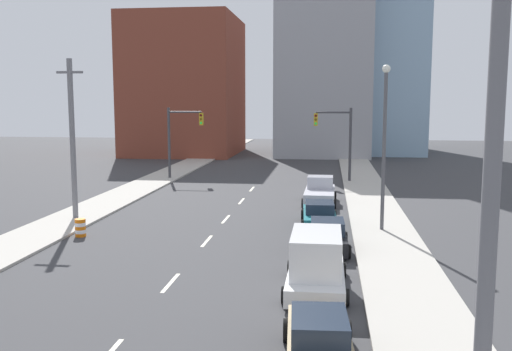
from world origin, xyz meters
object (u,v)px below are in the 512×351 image
at_px(traffic_barrel, 80,228).
at_px(traffic_signal_right, 340,135).
at_px(box_truck_white, 316,264).
at_px(utility_pole_left_mid, 72,138).
at_px(sedan_black, 327,237).
at_px(traffic_signal_left, 178,134).
at_px(sedan_teal, 319,215).
at_px(utility_pole_right_near, 491,196).
at_px(sedan_tan, 319,342).
at_px(pickup_truck_silver, 320,193).
at_px(street_lamp, 384,137).

bearing_deg(traffic_barrel, traffic_signal_right, 57.96).
bearing_deg(box_truck_white, utility_pole_left_mid, 142.28).
bearing_deg(sedan_black, utility_pole_left_mid, 159.15).
distance_m(traffic_signal_left, sedan_teal, 22.76).
height_order(utility_pole_right_near, box_truck_white, utility_pole_right_near).
bearing_deg(utility_pole_right_near, traffic_signal_right, 92.62).
xyz_separation_m(utility_pole_left_mid, sedan_tan, (14.98, -17.43, -4.27)).
bearing_deg(box_truck_white, sedan_teal, 89.99).
distance_m(box_truck_white, sedan_teal, 11.32).
height_order(traffic_signal_left, sedan_teal, traffic_signal_left).
bearing_deg(sedan_black, traffic_signal_right, 86.05).
bearing_deg(sedan_tan, traffic_barrel, 130.61).
relative_size(traffic_signal_left, utility_pole_right_near, 0.61).
bearing_deg(traffic_signal_right, traffic_signal_left, 180.00).
distance_m(traffic_signal_right, box_truck_white, 29.77).
height_order(traffic_signal_right, traffic_barrel, traffic_signal_right).
xyz_separation_m(traffic_signal_right, box_truck_white, (-1.45, -29.57, -3.08)).
relative_size(utility_pole_right_near, sedan_teal, 2.20).
bearing_deg(utility_pole_right_near, pickup_truck_silver, 96.72).
bearing_deg(traffic_barrel, sedan_black, -5.28).
distance_m(traffic_signal_right, sedan_teal, 18.65).
distance_m(utility_pole_right_near, street_lamp, 20.84).
bearing_deg(traffic_signal_right, sedan_tan, -91.97).
bearing_deg(pickup_truck_silver, traffic_signal_left, 140.92).
distance_m(sedan_tan, sedan_black, 12.09).
relative_size(traffic_signal_right, sedan_black, 1.53).
height_order(sedan_black, pickup_truck_silver, pickup_truck_silver).
xyz_separation_m(box_truck_white, pickup_truck_silver, (-0.14, 18.58, -0.30)).
bearing_deg(box_truck_white, sedan_tan, -88.23).
xyz_separation_m(traffic_signal_left, traffic_barrel, (0.60, -22.41, -3.66)).
xyz_separation_m(utility_pole_left_mid, sedan_black, (15.16, -5.35, -4.25)).
bearing_deg(pickup_truck_silver, traffic_signal_right, 82.83).
bearing_deg(utility_pole_right_near, traffic_signal_left, 112.35).
distance_m(utility_pole_right_near, traffic_barrel, 24.23).
bearing_deg(traffic_barrel, pickup_truck_silver, 42.56).
bearing_deg(traffic_barrel, traffic_signal_left, 91.54).
xyz_separation_m(utility_pole_right_near, sedan_tan, (-3.06, 4.34, -4.82)).
xyz_separation_m(traffic_signal_left, sedan_tan, (13.40, -35.70, -3.48)).
bearing_deg(pickup_truck_silver, sedan_black, -86.47).
bearing_deg(utility_pole_left_mid, sedan_black, -19.43).
bearing_deg(utility_pole_left_mid, traffic_signal_left, 85.07).
relative_size(traffic_signal_right, box_truck_white, 1.22).
bearing_deg(traffic_signal_left, sedan_black, -60.09).
distance_m(traffic_signal_left, sedan_tan, 38.29).
bearing_deg(sedan_tan, sedan_black, 85.80).
bearing_deg(sedan_teal, street_lamp, -18.15).
height_order(box_truck_white, pickup_truck_silver, box_truck_white).
bearing_deg(traffic_signal_right, sedan_black, -92.53).
relative_size(traffic_signal_left, utility_pole_left_mid, 0.68).
bearing_deg(utility_pole_right_near, sedan_teal, 98.69).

